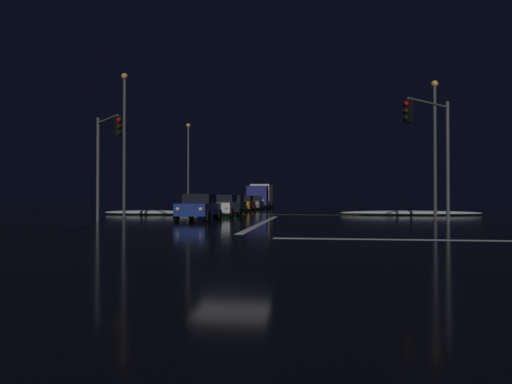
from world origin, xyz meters
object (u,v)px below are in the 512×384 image
Objects in this scene: sedan_green at (233,204)px; sedan_blue at (199,207)px; sedan_orange at (243,203)px; streetlamp_left_near at (124,135)px; sedan_white at (223,205)px; streetlamp_right_near at (435,139)px; traffic_signal_nw at (106,149)px; sedan_gray at (254,203)px; streetlamp_left_far at (188,160)px; box_truck at (261,195)px; traffic_signal_ne at (432,138)px.

sedan_blue is at bearing -89.31° from sedan_green.
streetlamp_left_near is (-6.28, -13.54, 4.95)m from sedan_orange.
streetlamp_right_near is (14.12, -1.70, 4.32)m from sedan_white.
traffic_signal_nw is (-4.54, -14.37, 3.29)m from sedan_green.
streetlamp_right_near reaches higher than sedan_blue.
sedan_gray is 0.43× the size of streetlamp_left_near.
streetlamp_left_far is (-6.28, 2.46, 4.50)m from sedan_orange.
sedan_orange is 13.31m from box_truck.
streetlamp_right_near reaches higher than sedan_orange.
sedan_orange is 0.49× the size of streetlamp_right_near.
sedan_green is 19.69m from traffic_signal_ne.
sedan_gray is 29.35m from traffic_signal_ne.
traffic_signal_nw is 22.25m from streetlamp_left_far.
sedan_orange is 0.52× the size of box_truck.
traffic_signal_nw is 0.60× the size of streetlamp_left_near.
sedan_gray is at bearing 89.82° from sedan_blue.
traffic_signal_nw is (-4.62, -19.70, 3.29)m from sedan_orange.
streetlamp_left_far is (-6.40, -10.82, 3.59)m from box_truck.
streetlamp_left_far reaches higher than streetlamp_right_near.
sedan_green is at bearing 94.37° from sedan_white.
traffic_signal_ne is at bearing -32.74° from sedan_white.
sedan_blue is at bearing -30.35° from streetlamp_left_near.
sedan_orange is at bearing 137.02° from streetlamp_right_near.
streetlamp_right_near reaches higher than traffic_signal_nw.
sedan_green is 11.41m from streetlamp_left_near.
box_truck is at bearing 118.26° from streetlamp_right_near.
sedan_blue is 30.54m from box_truck.
traffic_signal_nw reaches higher than sedan_green.
sedan_orange is 0.47× the size of streetlamp_left_far.
traffic_signal_ne is at bearing -57.16° from sedan_orange.
streetlamp_left_far is at bearing 128.50° from sedan_green.
sedan_blue is 17.25m from sedan_orange.
traffic_signal_ne is 0.64× the size of streetlamp_left_near.
sedan_green is 0.52× the size of box_truck.
streetlamp_left_near is (-20.81, 0.00, 0.63)m from streetlamp_right_near.
sedan_orange is 20.33m from streetlamp_right_near.
traffic_signal_ne is at bearing -0.31° from traffic_signal_nw.
sedan_white is at bearing 173.14° from streetlamp_right_near.
box_truck is at bearing 90.67° from sedan_white.
traffic_signal_nw reaches higher than sedan_blue.
traffic_signal_ne is 17.40m from traffic_signal_nw.
sedan_white is at bearing -64.92° from streetlamp_left_far.
traffic_signal_nw is at bearing -85.72° from streetlamp_left_far.
sedan_blue is at bearing -93.74° from sedan_white.
streetlamp_left_near is (-6.41, -19.99, 4.95)m from sedan_gray.
traffic_signal_ne is at bearing -11.30° from sedan_blue.
box_truck is 33.40m from traffic_signal_nw.
box_truck is at bearing 76.58° from streetlamp_left_near.
streetlamp_right_near is at bearing -29.33° from sedan_green.
traffic_signal_nw is (-4.68, -2.45, 3.29)m from sedan_blue.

